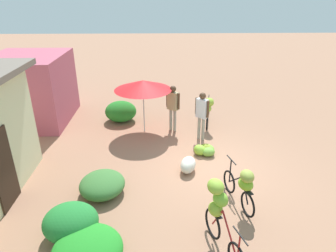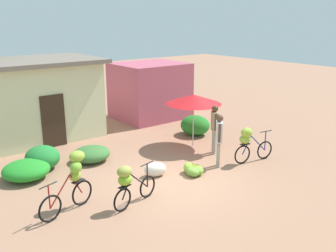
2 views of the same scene
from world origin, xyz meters
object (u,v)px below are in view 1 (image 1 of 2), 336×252
Objects in this scene: bicycle_leftmost at (219,211)px; bicycle_center_loaded at (208,109)px; shop_pink at (31,89)px; bicycle_near_pile at (243,184)px; market_umbrella at (143,85)px; produce_sack at (188,165)px; banana_pile_on_ground at (205,150)px; person_vendor at (173,103)px; person_bystander at (202,111)px.

bicycle_center_loaded is (5.96, -0.65, -0.12)m from bicycle_leftmost.
shop_pink reaches higher than bicycle_center_loaded.
market_umbrella is at bearing 29.68° from bicycle_near_pile.
produce_sack is (1.69, 1.16, -0.49)m from bicycle_near_pile.
bicycle_leftmost is 1.02× the size of bicycle_center_loaded.
bicycle_near_pile is at bearing -34.69° from bicycle_leftmost.
bicycle_leftmost is 3.92m from banana_pile_on_ground.
bicycle_near_pile is 2.21× the size of produce_sack.
person_vendor reaches higher than banana_pile_on_ground.
person_vendor is at bearing 28.04° from banana_pile_on_ground.
shop_pink is at bearing 73.40° from person_bystander.
shop_pink is at bearing 55.65° from produce_sack.
person_bystander is at bearing 159.76° from bicycle_center_loaded.
market_umbrella is at bearing 17.47° from bicycle_leftmost.
banana_pile_on_ground is (3.85, -0.28, -0.72)m from bicycle_leftmost.
person_vendor is at bearing 100.71° from bicycle_center_loaded.
bicycle_center_loaded is at bearing -79.29° from person_vendor.
market_umbrella is 2.67m from bicycle_center_loaded.
shop_pink reaches higher than bicycle_near_pile.
shop_pink is at bearing 82.40° from bicycle_center_loaded.
market_umbrella is 1.31× the size of bicycle_center_loaded.
bicycle_center_loaded reaches higher than bicycle_near_pile.
produce_sack is (-4.05, -5.92, -1.11)m from shop_pink.
market_umbrella is at bearing 96.84° from bicycle_center_loaded.
market_umbrella is 6.01m from bicycle_leftmost.
bicycle_near_pile is (-4.52, -2.58, -1.12)m from market_umbrella.
banana_pile_on_ground is at bearing -151.96° from person_vendor.
person_vendor is 1.01× the size of person_bystander.
bicycle_near_pile is 4.81m from person_vendor.
person_vendor is (-0.26, 1.36, 0.33)m from bicycle_center_loaded.
shop_pink reaches higher than produce_sack.
bicycle_center_loaded is at bearing -6.27° from bicycle_leftmost.
person_bystander is at bearing -3.19° from bicycle_leftmost.
bicycle_center_loaded is at bearing 1.65° from bicycle_near_pile.
produce_sack reaches higher than banana_pile_on_ground.
banana_pile_on_ground is 2.30m from person_vendor.
shop_pink is 4.70m from market_umbrella.
bicycle_center_loaded is at bearing -97.60° from shop_pink.
bicycle_leftmost reaches higher than bicycle_near_pile.
market_umbrella is 1.28× the size of bicycle_leftmost.
person_bystander is at bearing 7.81° from bicycle_near_pile.
market_umbrella reaches higher than bicycle_leftmost.
person_vendor is at bearing 6.64° from produce_sack.
bicycle_near_pile reaches higher than produce_sack.
banana_pile_on_ground is (-2.11, 0.37, -0.60)m from bicycle_center_loaded.
produce_sack is at bearing 7.42° from bicycle_leftmost.
banana_pile_on_ground is 0.48× the size of person_bystander.
banana_pile_on_ground is (-1.82, -2.07, -1.66)m from market_umbrella.
shop_pink is 7.03m from bicycle_center_loaded.
shop_pink reaches higher than banana_pile_on_ground.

